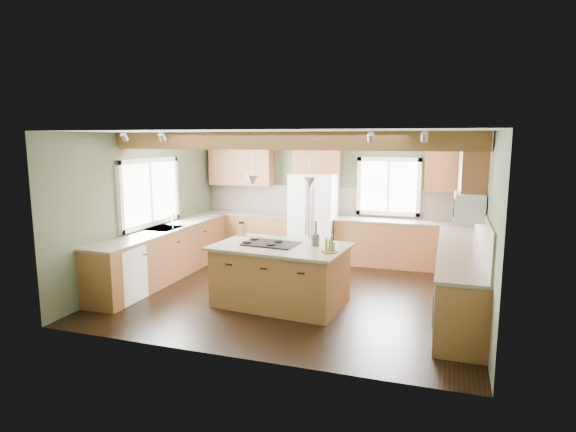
% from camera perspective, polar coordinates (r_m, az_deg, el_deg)
% --- Properties ---
extents(floor, '(5.60, 5.60, 0.00)m').
position_cam_1_polar(floor, '(8.02, 1.02, -9.02)').
color(floor, black).
rests_on(floor, ground).
extents(ceiling, '(5.60, 5.60, 0.00)m').
position_cam_1_polar(ceiling, '(7.61, 1.08, 9.90)').
color(ceiling, silver).
rests_on(ceiling, wall_back).
extents(wall_back, '(5.60, 0.00, 5.60)m').
position_cam_1_polar(wall_back, '(10.10, 5.30, 2.31)').
color(wall_back, '#4D543B').
rests_on(wall_back, ground).
extents(wall_left, '(0.00, 5.00, 5.00)m').
position_cam_1_polar(wall_left, '(8.94, -16.33, 1.08)').
color(wall_left, '#4D543B').
rests_on(wall_left, ground).
extents(wall_right, '(0.00, 5.00, 5.00)m').
position_cam_1_polar(wall_right, '(7.38, 22.26, -0.90)').
color(wall_right, '#4D543B').
rests_on(wall_right, ground).
extents(ceiling_beam, '(5.55, 0.26, 0.26)m').
position_cam_1_polar(ceiling_beam, '(7.03, -0.44, 8.90)').
color(ceiling_beam, '#563718').
rests_on(ceiling_beam, ceiling).
extents(soffit_trim, '(5.55, 0.20, 0.10)m').
position_cam_1_polar(soffit_trim, '(9.93, 5.28, 9.37)').
color(soffit_trim, '#563718').
rests_on(soffit_trim, ceiling).
extents(backsplash_back, '(5.58, 0.03, 0.58)m').
position_cam_1_polar(backsplash_back, '(10.10, 5.27, 1.80)').
color(backsplash_back, brown).
rests_on(backsplash_back, wall_back).
extents(backsplash_right, '(0.03, 3.70, 0.58)m').
position_cam_1_polar(backsplash_right, '(7.45, 22.08, -1.51)').
color(backsplash_right, brown).
rests_on(backsplash_right, wall_right).
extents(base_cab_back_left, '(2.02, 0.60, 0.88)m').
position_cam_1_polar(base_cab_back_left, '(10.51, -4.70, -2.16)').
color(base_cab_back_left, brown).
rests_on(base_cab_back_left, floor).
extents(counter_back_left, '(2.06, 0.64, 0.04)m').
position_cam_1_polar(counter_back_left, '(10.43, -4.73, 0.32)').
color(counter_back_left, brown).
rests_on(counter_back_left, base_cab_back_left).
extents(base_cab_back_right, '(2.62, 0.60, 0.88)m').
position_cam_1_polar(base_cab_back_right, '(9.72, 13.41, -3.32)').
color(base_cab_back_right, brown).
rests_on(base_cab_back_right, floor).
extents(counter_back_right, '(2.66, 0.64, 0.04)m').
position_cam_1_polar(counter_back_right, '(9.63, 13.51, -0.65)').
color(counter_back_right, brown).
rests_on(counter_back_right, base_cab_back_right).
extents(base_cab_left, '(0.60, 3.70, 0.88)m').
position_cam_1_polar(base_cab_left, '(8.98, -14.32, -4.39)').
color(base_cab_left, brown).
rests_on(base_cab_left, floor).
extents(counter_left, '(0.64, 3.74, 0.04)m').
position_cam_1_polar(counter_left, '(8.88, -14.44, -1.51)').
color(counter_left, brown).
rests_on(counter_left, base_cab_left).
extents(base_cab_right, '(0.60, 3.70, 0.88)m').
position_cam_1_polar(base_cab_right, '(7.61, 19.57, -7.11)').
color(base_cab_right, brown).
rests_on(base_cab_right, floor).
extents(counter_right, '(0.64, 3.74, 0.04)m').
position_cam_1_polar(counter_right, '(7.49, 19.76, -3.73)').
color(counter_right, brown).
rests_on(counter_right, base_cab_right).
extents(upper_cab_back_left, '(1.40, 0.35, 0.90)m').
position_cam_1_polar(upper_cab_back_left, '(10.51, -5.55, 6.14)').
color(upper_cab_back_left, brown).
rests_on(upper_cab_back_left, wall_back).
extents(upper_cab_over_fridge, '(0.96, 0.35, 0.70)m').
position_cam_1_polar(upper_cab_over_fridge, '(9.94, 3.44, 7.14)').
color(upper_cab_over_fridge, brown).
rests_on(upper_cab_over_fridge, wall_back).
extents(upper_cab_right, '(0.35, 2.20, 0.90)m').
position_cam_1_polar(upper_cab_right, '(8.19, 20.93, 4.70)').
color(upper_cab_right, brown).
rests_on(upper_cab_right, wall_right).
extents(upper_cab_back_corner, '(0.90, 0.35, 0.90)m').
position_cam_1_polar(upper_cab_back_corner, '(9.61, 18.65, 5.41)').
color(upper_cab_back_corner, brown).
rests_on(upper_cab_back_corner, wall_back).
extents(window_left, '(0.04, 1.60, 1.05)m').
position_cam_1_polar(window_left, '(8.94, -16.12, 2.71)').
color(window_left, white).
rests_on(window_left, wall_left).
extents(window_back, '(1.10, 0.04, 1.00)m').
position_cam_1_polar(window_back, '(9.86, 11.83, 3.45)').
color(window_back, white).
rests_on(window_back, wall_back).
extents(sink, '(0.50, 0.65, 0.03)m').
position_cam_1_polar(sink, '(8.88, -14.44, -1.48)').
color(sink, '#262628').
rests_on(sink, counter_left).
extents(faucet, '(0.02, 0.02, 0.28)m').
position_cam_1_polar(faucet, '(8.76, -13.49, -0.62)').
color(faucet, '#B2B2B7').
rests_on(faucet, sink).
extents(dishwasher, '(0.60, 0.60, 0.84)m').
position_cam_1_polar(dishwasher, '(7.95, -19.34, -6.47)').
color(dishwasher, white).
rests_on(dishwasher, floor).
extents(oven, '(0.60, 0.72, 0.84)m').
position_cam_1_polar(oven, '(6.37, 19.66, -10.40)').
color(oven, white).
rests_on(oven, floor).
extents(microwave, '(0.40, 0.70, 0.38)m').
position_cam_1_polar(microwave, '(7.29, 20.68, 1.06)').
color(microwave, white).
rests_on(microwave, wall_right).
extents(pendant_left, '(0.18, 0.18, 0.16)m').
position_cam_1_polar(pendant_left, '(7.28, -4.22, 4.24)').
color(pendant_left, '#B2B2B7').
rests_on(pendant_left, ceiling).
extents(pendant_right, '(0.18, 0.18, 0.16)m').
position_cam_1_polar(pendant_right, '(6.90, 2.61, 3.98)').
color(pendant_right, '#B2B2B7').
rests_on(pendant_right, ceiling).
extents(refrigerator, '(0.90, 0.74, 1.80)m').
position_cam_1_polar(refrigerator, '(9.86, 3.07, -0.17)').
color(refrigerator, white).
rests_on(refrigerator, floor).
extents(island, '(1.95, 1.30, 0.88)m').
position_cam_1_polar(island, '(7.35, -0.87, -7.14)').
color(island, brown).
rests_on(island, floor).
extents(island_top, '(2.08, 1.43, 0.04)m').
position_cam_1_polar(island_top, '(7.23, -0.88, -3.64)').
color(island_top, brown).
rests_on(island_top, island).
extents(cooktop, '(0.85, 0.61, 0.02)m').
position_cam_1_polar(cooktop, '(7.29, -1.99, -3.30)').
color(cooktop, black).
rests_on(cooktop, island_top).
extents(knife_block, '(0.14, 0.12, 0.20)m').
position_cam_1_polar(knife_block, '(7.94, -5.52, -1.65)').
color(knife_block, brown).
rests_on(knife_block, island_top).
extents(utensil_crock, '(0.13, 0.13, 0.17)m').
position_cam_1_polar(utensil_crock, '(7.19, 3.23, -2.86)').
color(utensil_crock, '#3A332F').
rests_on(utensil_crock, island_top).
extents(bottle_tray, '(0.25, 0.25, 0.22)m').
position_cam_1_polar(bottle_tray, '(6.81, 4.90, -3.35)').
color(bottle_tray, brown).
rests_on(bottle_tray, island_top).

